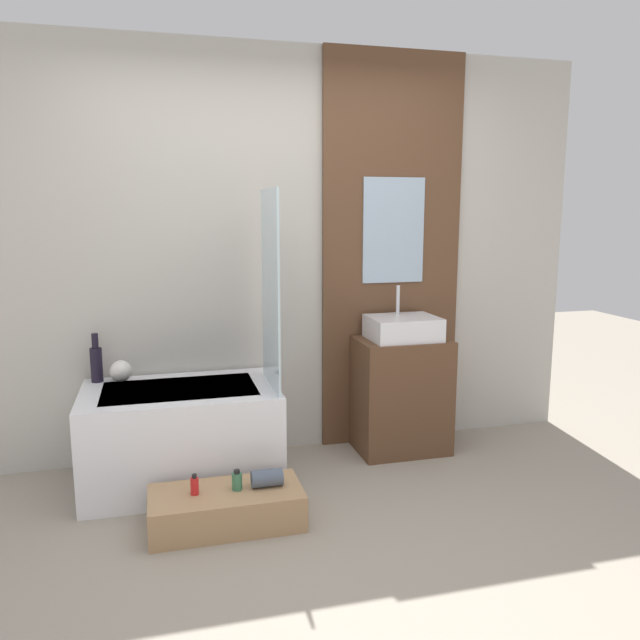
% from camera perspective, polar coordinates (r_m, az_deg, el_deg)
% --- Properties ---
extents(ground_plane, '(12.00, 12.00, 0.00)m').
position_cam_1_polar(ground_plane, '(2.97, 2.15, -22.34)').
color(ground_plane, gray).
extents(wall_tiled_back, '(4.20, 0.06, 2.60)m').
position_cam_1_polar(wall_tiled_back, '(4.05, -4.27, 5.93)').
color(wall_tiled_back, '#B7B2A8').
rests_on(wall_tiled_back, ground_plane).
extents(wall_wood_accent, '(0.96, 0.04, 2.60)m').
position_cam_1_polar(wall_wood_accent, '(4.22, 6.60, 6.15)').
color(wall_wood_accent, brown).
rests_on(wall_wood_accent, ground_plane).
extents(bathtub, '(1.11, 0.71, 0.57)m').
position_cam_1_polar(bathtub, '(3.80, -12.55, -10.22)').
color(bathtub, white).
rests_on(bathtub, ground_plane).
extents(glass_shower_screen, '(0.01, 0.51, 1.14)m').
position_cam_1_polar(glass_shower_screen, '(3.57, -4.55, 2.79)').
color(glass_shower_screen, silver).
rests_on(glass_shower_screen, bathtub).
extents(wooden_step_bench, '(0.77, 0.37, 0.19)m').
position_cam_1_polar(wooden_step_bench, '(3.35, -8.56, -16.63)').
color(wooden_step_bench, '#A87F56').
rests_on(wooden_step_bench, ground_plane).
extents(vanity_cabinet, '(0.59, 0.40, 0.76)m').
position_cam_1_polar(vanity_cabinet, '(4.19, 7.45, -6.83)').
color(vanity_cabinet, brown).
rests_on(vanity_cabinet, ground_plane).
extents(sink, '(0.44, 0.35, 0.34)m').
position_cam_1_polar(sink, '(4.08, 7.59, -0.72)').
color(sink, white).
rests_on(sink, vanity_cabinet).
extents(vase_tall_dark, '(0.07, 0.07, 0.30)m').
position_cam_1_polar(vase_tall_dark, '(3.96, -19.77, -3.65)').
color(vase_tall_dark, black).
rests_on(vase_tall_dark, bathtub).
extents(vase_round_light, '(0.13, 0.13, 0.13)m').
position_cam_1_polar(vase_round_light, '(3.94, -17.76, -4.46)').
color(vase_round_light, silver).
rests_on(vase_round_light, bathtub).
extents(bottle_soap_primary, '(0.04, 0.04, 0.11)m').
position_cam_1_polar(bottle_soap_primary, '(3.28, -11.40, -14.60)').
color(bottle_soap_primary, red).
rests_on(bottle_soap_primary, wooden_step_bench).
extents(bottle_soap_secondary, '(0.05, 0.05, 0.11)m').
position_cam_1_polar(bottle_soap_secondary, '(3.29, -7.60, -14.36)').
color(bottle_soap_secondary, '#38704C').
rests_on(bottle_soap_secondary, wooden_step_bench).
extents(towel_roll, '(0.16, 0.09, 0.09)m').
position_cam_1_polar(towel_roll, '(3.31, -4.87, -14.19)').
color(towel_roll, '#4C5666').
rests_on(towel_roll, wooden_step_bench).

